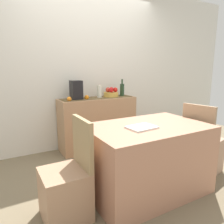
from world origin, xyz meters
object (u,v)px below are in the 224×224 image
at_px(open_book, 142,127).
at_px(wine_bottle, 122,90).
at_px(fruit_bowl, 111,94).
at_px(ceramic_vase, 99,92).
at_px(dining_table, 147,158).
at_px(sideboard_console, 98,123).
at_px(chair_by_corner, 202,152).
at_px(coffee_maker, 76,90).
at_px(chair_near_window, 67,190).

bearing_deg(open_book, wine_bottle, 60.25).
height_order(fruit_bowl, ceramic_vase, ceramic_vase).
xyz_separation_m(ceramic_vase, open_book, (-0.25, -1.48, -0.20)).
xyz_separation_m(ceramic_vase, dining_table, (-0.13, -1.42, -0.58)).
xyz_separation_m(sideboard_console, ceramic_vase, (0.04, 0.00, 0.52)).
bearing_deg(open_book, ceramic_vase, 75.50).
distance_m(ceramic_vase, chair_by_corner, 1.76).
bearing_deg(fruit_bowl, coffee_maker, 180.00).
distance_m(coffee_maker, ceramic_vase, 0.40).
height_order(fruit_bowl, open_book, fruit_bowl).
bearing_deg(coffee_maker, sideboard_console, 0.00).
distance_m(sideboard_console, chair_near_window, 1.73).
distance_m(sideboard_console, coffee_maker, 0.67).
height_order(ceramic_vase, chair_near_window, ceramic_vase).
bearing_deg(sideboard_console, open_book, -98.11).
bearing_deg(coffee_maker, wine_bottle, -0.00).
height_order(coffee_maker, chair_by_corner, coffee_maker).
xyz_separation_m(ceramic_vase, chair_near_window, (-1.02, -1.42, -0.68)).
xyz_separation_m(coffee_maker, ceramic_vase, (0.39, 0.00, -0.04)).
bearing_deg(chair_near_window, sideboard_console, 55.39).
xyz_separation_m(sideboard_console, wine_bottle, (0.47, -0.00, 0.54)).
xyz_separation_m(sideboard_console, fruit_bowl, (0.25, 0.00, 0.47)).
bearing_deg(coffee_maker, ceramic_vase, 0.00).
relative_size(ceramic_vase, dining_table, 0.16).
bearing_deg(ceramic_vase, sideboard_console, 180.00).
height_order(fruit_bowl, chair_by_corner, fruit_bowl).
xyz_separation_m(open_book, chair_near_window, (-0.77, 0.05, -0.48)).
distance_m(sideboard_console, fruit_bowl, 0.53).
distance_m(wine_bottle, chair_by_corner, 1.62).
height_order(sideboard_console, coffee_maker, coffee_maker).
relative_size(ceramic_vase, open_book, 0.73).
height_order(fruit_bowl, dining_table, fruit_bowl).
relative_size(fruit_bowl, dining_table, 0.20).
distance_m(coffee_maker, chair_by_corner, 1.97).
bearing_deg(ceramic_vase, open_book, -99.51).
height_order(coffee_maker, dining_table, coffee_maker).
relative_size(coffee_maker, open_book, 1.04).
distance_m(fruit_bowl, ceramic_vase, 0.22).
distance_m(sideboard_console, open_book, 1.53).
relative_size(sideboard_console, fruit_bowl, 5.02).
bearing_deg(chair_near_window, wine_bottle, 44.40).
bearing_deg(dining_table, ceramic_vase, 84.90).
height_order(coffee_maker, chair_near_window, coffee_maker).
bearing_deg(coffee_maker, fruit_bowl, 0.00).
bearing_deg(dining_table, chair_by_corner, -0.22).
bearing_deg(coffee_maker, chair_near_window, -113.74).
distance_m(wine_bottle, dining_table, 1.64).
xyz_separation_m(sideboard_console, dining_table, (-0.09, -1.42, -0.05)).
relative_size(wine_bottle, dining_table, 0.23).
bearing_deg(wine_bottle, sideboard_console, 180.00).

